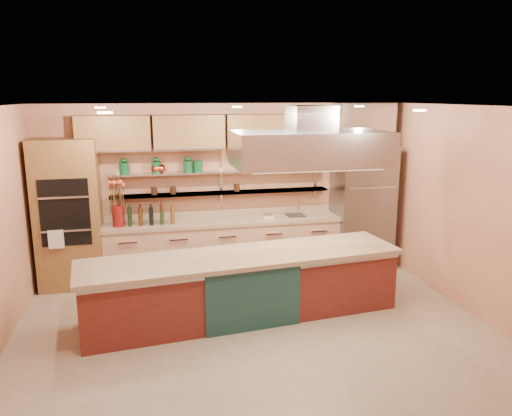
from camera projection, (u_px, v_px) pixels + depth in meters
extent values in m
cube|color=gray|center=(256.00, 333.00, 6.31)|extent=(6.00, 5.00, 0.02)
cube|color=black|center=(256.00, 107.00, 5.68)|extent=(6.00, 5.00, 0.02)
cube|color=tan|center=(224.00, 188.00, 8.37)|extent=(6.00, 0.04, 2.80)
cube|color=tan|center=(330.00, 311.00, 3.61)|extent=(6.00, 0.04, 2.80)
cube|color=tan|center=(476.00, 213.00, 6.62)|extent=(0.04, 5.00, 2.80)
cube|color=brown|center=(69.00, 214.00, 7.61)|extent=(0.95, 0.64, 2.30)
cube|color=gray|center=(362.00, 207.00, 8.60)|extent=(0.95, 0.72, 2.10)
cube|color=tan|center=(224.00, 247.00, 8.29)|extent=(3.84, 0.64, 0.93)
cube|color=#B4B6BC|center=(222.00, 193.00, 8.25)|extent=(3.60, 0.26, 0.03)
cube|color=#B4B6BC|center=(222.00, 172.00, 8.17)|extent=(3.60, 0.26, 0.03)
cube|color=brown|center=(225.00, 132.00, 7.99)|extent=(4.60, 0.36, 0.55)
cube|color=#B4B6BC|center=(310.00, 149.00, 6.46)|extent=(2.00, 1.00, 0.45)
cube|color=#FFE5A5|center=(252.00, 109.00, 5.88)|extent=(4.00, 2.80, 0.02)
cube|color=maroon|center=(243.00, 286.00, 6.68)|extent=(4.25, 1.36, 0.87)
cylinder|color=#63100E|center=(118.00, 216.00, 7.75)|extent=(0.20, 0.20, 0.33)
cube|color=black|center=(151.00, 217.00, 7.86)|extent=(0.81, 0.51, 0.25)
cube|color=silver|center=(268.00, 215.00, 8.28)|extent=(0.19, 0.16, 0.09)
cylinder|color=silver|center=(298.00, 208.00, 8.47)|extent=(0.04, 0.04, 0.24)
ellipsoid|color=#CD482F|center=(160.00, 168.00, 7.95)|extent=(0.21, 0.21, 0.15)
cylinder|color=#0E421F|center=(198.00, 166.00, 8.07)|extent=(0.20, 0.20, 0.18)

